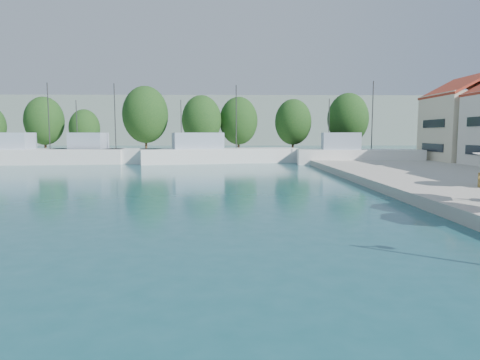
{
  "coord_description": "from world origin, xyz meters",
  "views": [
    {
      "loc": [
        -3.17,
        2.71,
        3.6
      ],
      "look_at": [
        -2.72,
        26.0,
        1.1
      ],
      "focal_mm": 32.0,
      "sensor_mm": 36.0,
      "label": 1
    }
  ],
  "objects_px": {
    "trawler_01": "(27,155)",
    "trawler_03": "(217,154)",
    "trawler_04": "(356,156)",
    "trawler_02": "(102,155)"
  },
  "relations": [
    {
      "from": "trawler_01",
      "to": "trawler_03",
      "type": "xyz_separation_m",
      "value": [
        23.14,
        1.72,
        0.0
      ]
    },
    {
      "from": "trawler_04",
      "to": "trawler_03",
      "type": "bearing_deg",
      "value": 173.67
    },
    {
      "from": "trawler_01",
      "to": "trawler_02",
      "type": "bearing_deg",
      "value": 0.37
    },
    {
      "from": "trawler_03",
      "to": "trawler_04",
      "type": "bearing_deg",
      "value": -25.49
    },
    {
      "from": "trawler_03",
      "to": "trawler_04",
      "type": "height_order",
      "value": "same"
    },
    {
      "from": "trawler_02",
      "to": "trawler_01",
      "type": "bearing_deg",
      "value": -167.29
    },
    {
      "from": "trawler_01",
      "to": "trawler_03",
      "type": "bearing_deg",
      "value": -2.37
    },
    {
      "from": "trawler_01",
      "to": "trawler_04",
      "type": "bearing_deg",
      "value": -9.27
    },
    {
      "from": "trawler_03",
      "to": "trawler_04",
      "type": "distance_m",
      "value": 17.05
    },
    {
      "from": "trawler_04",
      "to": "trawler_01",
      "type": "bearing_deg",
      "value": -176.92
    }
  ]
}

